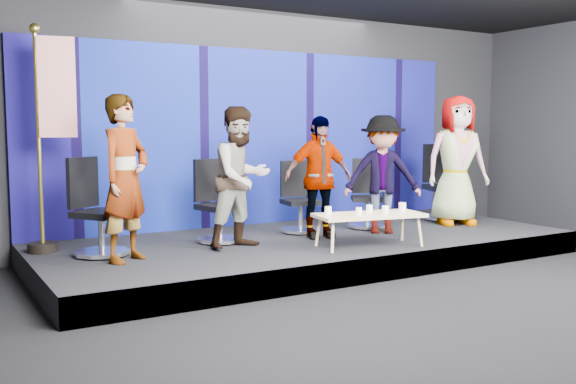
# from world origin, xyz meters

# --- Properties ---
(ground) EXTENTS (10.00, 10.00, 0.00)m
(ground) POSITION_xyz_m (0.00, 0.00, 0.00)
(ground) COLOR black
(ground) RESTS_ON ground
(room_walls) EXTENTS (10.02, 8.02, 3.51)m
(room_walls) POSITION_xyz_m (0.00, 0.00, 2.43)
(room_walls) COLOR black
(room_walls) RESTS_ON ground
(riser) EXTENTS (7.00, 3.00, 0.30)m
(riser) POSITION_xyz_m (0.00, 2.50, 0.15)
(riser) COLOR black
(riser) RESTS_ON ground
(backdrop) EXTENTS (7.00, 0.08, 2.60)m
(backdrop) POSITION_xyz_m (0.00, 3.95, 1.60)
(backdrop) COLOR #130650
(backdrop) RESTS_ON riser
(chair_a) EXTENTS (0.88, 0.88, 1.12)m
(chair_a) POSITION_xyz_m (-2.74, 2.68, 0.67)
(chair_a) COLOR silver
(chair_a) RESTS_ON riser
(panelist_a) EXTENTS (0.79, 0.73, 1.81)m
(panelist_a) POSITION_xyz_m (-2.54, 2.22, 1.21)
(panelist_a) COLOR black
(panelist_a) RESTS_ON riser
(chair_b) EXTENTS (0.70, 0.70, 1.05)m
(chair_b) POSITION_xyz_m (-1.21, 2.79, 0.65)
(chair_b) COLOR silver
(chair_b) RESTS_ON riser
(panelist_b) EXTENTS (0.94, 0.80, 1.71)m
(panelist_b) POSITION_xyz_m (-1.11, 2.29, 1.15)
(panelist_b) COLOR black
(panelist_b) RESTS_ON riser
(chair_c) EXTENTS (0.64, 0.64, 0.99)m
(chair_c) POSITION_xyz_m (0.09, 2.92, 0.63)
(chair_c) COLOR silver
(chair_c) RESTS_ON riser
(panelist_c) EXTENTS (0.99, 0.53, 1.61)m
(panelist_c) POSITION_xyz_m (0.08, 2.42, 1.10)
(panelist_c) COLOR black
(panelist_c) RESTS_ON riser
(chair_d) EXTENTS (0.78, 0.78, 1.00)m
(chair_d) POSITION_xyz_m (1.15, 2.77, 0.63)
(chair_d) COLOR silver
(chair_d) RESTS_ON riser
(panelist_d) EXTENTS (1.21, 1.07, 1.62)m
(panelist_d) POSITION_xyz_m (1.04, 2.28, 1.11)
(panelist_d) COLOR black
(panelist_d) RESTS_ON riser
(chair_e) EXTENTS (0.86, 0.86, 1.19)m
(chair_e) POSITION_xyz_m (2.69, 2.83, 0.69)
(chair_e) COLOR silver
(chair_e) RESTS_ON riser
(panelist_e) EXTENTS (1.09, 0.89, 1.93)m
(panelist_e) POSITION_xyz_m (2.50, 2.35, 1.26)
(panelist_e) COLOR black
(panelist_e) RESTS_ON riser
(coffee_table) EXTENTS (1.41, 0.80, 0.41)m
(coffee_table) POSITION_xyz_m (0.26, 1.55, 0.68)
(coffee_table) COLOR tan
(coffee_table) RESTS_ON riser
(mug_a) EXTENTS (0.08, 0.08, 0.10)m
(mug_a) POSITION_xyz_m (-0.23, 1.73, 0.76)
(mug_a) COLOR white
(mug_a) RESTS_ON coffee_table
(mug_b) EXTENTS (0.07, 0.07, 0.09)m
(mug_b) POSITION_xyz_m (0.08, 1.53, 0.75)
(mug_b) COLOR white
(mug_b) RESTS_ON coffee_table
(mug_c) EXTENTS (0.08, 0.08, 0.10)m
(mug_c) POSITION_xyz_m (0.31, 1.62, 0.76)
(mug_c) COLOR white
(mug_c) RESTS_ON coffee_table
(mug_d) EXTENTS (0.08, 0.08, 0.10)m
(mug_d) POSITION_xyz_m (0.42, 1.45, 0.76)
(mug_d) COLOR white
(mug_d) RESTS_ON coffee_table
(mug_e) EXTENTS (0.09, 0.09, 0.11)m
(mug_e) POSITION_xyz_m (0.77, 1.54, 0.76)
(mug_e) COLOR white
(mug_e) RESTS_ON coffee_table
(flag_stand) EXTENTS (0.59, 0.35, 2.63)m
(flag_stand) POSITION_xyz_m (-3.12, 3.17, 1.69)
(flag_stand) COLOR black
(flag_stand) RESTS_ON riser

